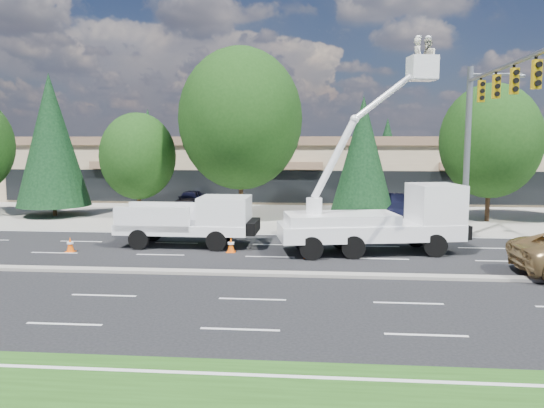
{
  "coord_description": "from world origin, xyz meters",
  "views": [
    {
      "loc": [
        2.07,
        -19.86,
        5.13
      ],
      "look_at": [
        0.11,
        3.04,
        2.4
      ],
      "focal_mm": 35.0,
      "sensor_mm": 36.0,
      "label": 1
    }
  ],
  "objects": [
    {
      "name": "ground",
      "position": [
        0.0,
        0.0,
        0.0
      ],
      "size": [
        140.0,
        140.0,
        0.0
      ],
      "primitive_type": "plane",
      "color": "black",
      "rests_on": "ground"
    },
    {
      "name": "concrete_apron",
      "position": [
        0.0,
        20.0,
        0.01
      ],
      "size": [
        140.0,
        22.0,
        0.01
      ],
      "primitive_type": "cube",
      "color": "gray",
      "rests_on": "ground"
    },
    {
      "name": "road_median",
      "position": [
        0.0,
        0.0,
        0.06
      ],
      "size": [
        120.0,
        0.55,
        0.12
      ],
      "primitive_type": "cube",
      "color": "gray",
      "rests_on": "ground"
    },
    {
      "name": "strip_mall",
      "position": [
        0.0,
        29.97,
        2.83
      ],
      "size": [
        50.4,
        15.4,
        5.5
      ],
      "color": "tan",
      "rests_on": "ground"
    },
    {
      "name": "tree_front_b",
      "position": [
        -16.0,
        15.0,
        5.2
      ],
      "size": [
        4.92,
        4.92,
        9.69
      ],
      "color": "#332114",
      "rests_on": "ground"
    },
    {
      "name": "tree_front_c",
      "position": [
        -10.0,
        15.0,
        4.12
      ],
      "size": [
        5.08,
        5.08,
        7.04
      ],
      "color": "#332114",
      "rests_on": "ground"
    },
    {
      "name": "tree_front_d",
      "position": [
        -3.0,
        15.0,
        6.59
      ],
      "size": [
        8.11,
        8.11,
        11.25
      ],
      "color": "#332114",
      "rests_on": "ground"
    },
    {
      "name": "tree_front_e",
      "position": [
        5.0,
        15.0,
        4.3
      ],
      "size": [
        4.07,
        4.07,
        8.02
      ],
      "color": "#332114",
      "rests_on": "ground"
    },
    {
      "name": "tree_front_f",
      "position": [
        13.0,
        15.0,
        5.14
      ],
      "size": [
        6.33,
        6.33,
        8.78
      ],
      "color": "#332114",
      "rests_on": "ground"
    },
    {
      "name": "tree_back_a",
      "position": [
        -18.0,
        42.0,
        4.79
      ],
      "size": [
        4.53,
        4.53,
        8.93
      ],
      "color": "#332114",
      "rests_on": "ground"
    },
    {
      "name": "tree_back_b",
      "position": [
        -4.0,
        42.0,
        6.47
      ],
      "size": [
        6.12,
        6.12,
        12.07
      ],
      "color": "#332114",
      "rests_on": "ground"
    },
    {
      "name": "tree_back_c",
      "position": [
        10.0,
        42.0,
        4.15
      ],
      "size": [
        3.93,
        3.93,
        7.74
      ],
      "color": "#332114",
      "rests_on": "ground"
    },
    {
      "name": "tree_back_d",
      "position": [
        22.0,
        42.0,
        4.72
      ],
      "size": [
        4.46,
        4.46,
        8.79
      ],
      "color": "#332114",
      "rests_on": "ground"
    },
    {
      "name": "signal_mast",
      "position": [
        10.03,
        7.04,
        6.06
      ],
      "size": [
        2.76,
        10.16,
        9.0
      ],
      "color": "gray",
      "rests_on": "ground"
    },
    {
      "name": "utility_pickup",
      "position": [
        -3.95,
        5.37,
        1.02
      ],
      "size": [
        6.46,
        2.64,
        2.47
      ],
      "rotation": [
        0.0,
        0.0,
        -0.01
      ],
      "color": "white",
      "rests_on": "ground"
    },
    {
      "name": "bucket_truck",
      "position": [
        5.23,
        4.6,
        2.06
      ],
      "size": [
        8.61,
        4.03,
        9.81
      ],
      "rotation": [
        0.0,
        0.0,
        0.19
      ],
      "color": "white",
      "rests_on": "ground"
    },
    {
      "name": "traffic_cone_a",
      "position": [
        -9.38,
        3.51,
        0.34
      ],
      "size": [
        0.4,
        0.4,
        0.7
      ],
      "color": "#F25507",
      "rests_on": "ground"
    },
    {
      "name": "traffic_cone_b",
      "position": [
        -1.9,
        4.06,
        0.34
      ],
      "size": [
        0.4,
        0.4,
        0.7
      ],
      "color": "#F25507",
      "rests_on": "ground"
    },
    {
      "name": "traffic_cone_c",
      "position": [
        1.7,
        3.14,
        0.34
      ],
      "size": [
        0.4,
        0.4,
        0.7
      ],
      "color": "#F25507",
      "rests_on": "ground"
    },
    {
      "name": "parked_car_west",
      "position": [
        -7.72,
        20.13,
        0.69
      ],
      "size": [
        1.76,
        4.09,
        1.38
      ],
      "primitive_type": "imported",
      "rotation": [
        0.0,
        0.0,
        -0.03
      ],
      "color": "black",
      "rests_on": "ground"
    },
    {
      "name": "parked_car_east",
      "position": [
        7.05,
        16.0,
        0.82
      ],
      "size": [
        1.95,
        5.03,
        1.63
      ],
      "primitive_type": "imported",
      "rotation": [
        0.0,
        0.0,
        -0.05
      ],
      "color": "black",
      "rests_on": "ground"
    }
  ]
}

